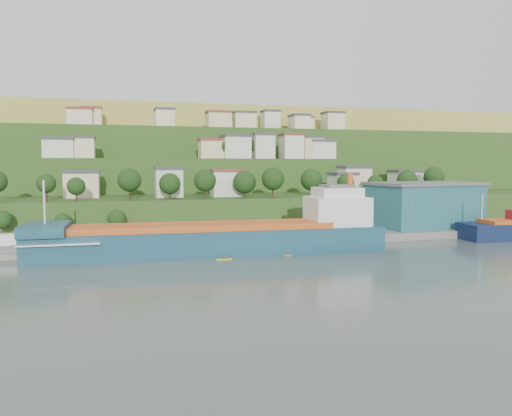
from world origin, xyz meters
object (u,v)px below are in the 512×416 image
object	(u,v)px
cargo_ship_near	(223,239)
warehouse	(423,204)
caravan	(16,241)
kayak_orange	(283,255)

from	to	relation	value
cargo_ship_near	warehouse	size ratio (longest dim) A/B	2.37
cargo_ship_near	caravan	size ratio (longest dim) A/B	11.39
cargo_ship_near	kayak_orange	distance (m)	13.92
caravan	cargo_ship_near	bearing A→B (deg)	-25.01
caravan	warehouse	bearing A→B (deg)	-6.70
warehouse	caravan	bearing A→B (deg)	175.52
warehouse	caravan	xyz separation A→B (m)	(-107.88, -5.04, -5.63)
cargo_ship_near	kayak_orange	world-z (taller)	cargo_ship_near
cargo_ship_near	caravan	distance (m)	46.76
cargo_ship_near	caravan	bearing A→B (deg)	166.44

